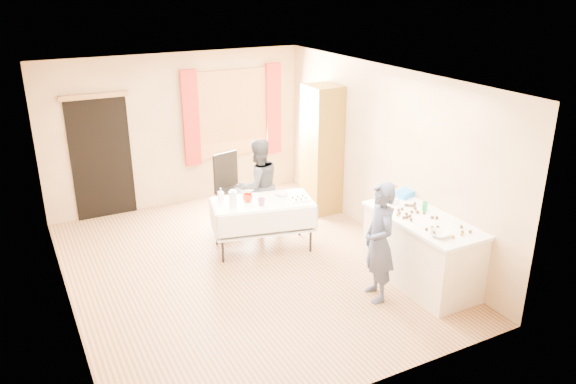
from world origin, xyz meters
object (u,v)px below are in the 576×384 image
chair (234,201)px  woman (258,186)px  girl (379,242)px  cabinet (322,150)px  party_table (263,220)px  counter (421,250)px

chair → woman: woman is taller
woman → girl: bearing=96.0°
chair → woman: (0.21, -0.53, 0.41)m
chair → cabinet: bearing=-25.6°
party_table → girl: girl is taller
chair → woman: bearing=-83.6°
cabinet → woman: (-1.28, -0.26, -0.33)m
chair → girl: girl is taller
cabinet → girl: size_ratio=1.41×
girl → woman: girl is taller
cabinet → girl: bearing=-106.7°
counter → party_table: counter is taller
counter → girl: girl is taller
counter → woman: woman is taller
cabinet → counter: cabinet is taller
woman → party_table: bearing=66.2°
party_table → woman: bearing=82.9°
girl → woman: bearing=-155.9°
party_table → woman: 0.72m
counter → party_table: size_ratio=1.05×
chair → girl: bearing=-93.1°
cabinet → party_table: bearing=-149.7°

